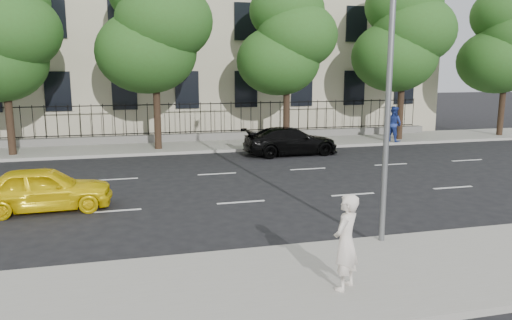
% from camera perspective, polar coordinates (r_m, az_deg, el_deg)
% --- Properties ---
extents(ground, '(120.00, 120.00, 0.00)m').
position_cam_1_polar(ground, '(14.13, 0.52, -7.50)').
color(ground, black).
rests_on(ground, ground).
extents(near_sidewalk, '(60.00, 4.00, 0.15)m').
position_cam_1_polar(near_sidewalk, '(10.55, 6.30, -13.67)').
color(near_sidewalk, gray).
rests_on(near_sidewalk, ground).
extents(far_sidewalk, '(60.00, 4.00, 0.15)m').
position_cam_1_polar(far_sidewalk, '(27.53, -7.02, 1.59)').
color(far_sidewalk, gray).
rests_on(far_sidewalk, ground).
extents(lane_markings, '(49.60, 4.62, 0.01)m').
position_cam_1_polar(lane_markings, '(18.58, -3.26, -3.02)').
color(lane_markings, silver).
rests_on(lane_markings, ground).
extents(iron_fence, '(30.00, 0.50, 2.20)m').
position_cam_1_polar(iron_fence, '(29.12, -7.49, 3.21)').
color(iron_fence, slate).
rests_on(iron_fence, far_sidewalk).
extents(street_light, '(0.25, 3.32, 8.05)m').
position_cam_1_polar(street_light, '(12.71, 14.01, 13.70)').
color(street_light, slate).
rests_on(street_light, near_sidewalk).
extents(tree_b, '(5.53, 5.12, 8.97)m').
position_cam_1_polar(tree_b, '(26.93, -26.89, 12.65)').
color(tree_b, '#382619').
rests_on(tree_b, far_sidewalk).
extents(tree_c, '(5.89, 5.50, 9.80)m').
position_cam_1_polar(tree_c, '(26.44, -11.52, 14.86)').
color(tree_c, '#382619').
rests_on(tree_c, far_sidewalk).
extents(tree_d, '(5.34, 4.94, 8.84)m').
position_cam_1_polar(tree_d, '(27.70, 3.57, 13.66)').
color(tree_d, '#382619').
rests_on(tree_d, far_sidewalk).
extents(tree_e, '(5.71, 5.31, 9.46)m').
position_cam_1_polar(tree_e, '(30.60, 16.51, 13.65)').
color(tree_e, '#382619').
rests_on(tree_e, far_sidewalk).
extents(tree_f, '(5.52, 5.12, 9.01)m').
position_cam_1_polar(tree_f, '(34.67, 26.70, 12.04)').
color(tree_f, '#382619').
rests_on(tree_f, far_sidewalk).
extents(yellow_taxi, '(4.11, 1.78, 1.38)m').
position_cam_1_polar(yellow_taxi, '(16.70, -23.10, -3.05)').
color(yellow_taxi, yellow).
rests_on(yellow_taxi, ground).
extents(black_sedan, '(4.87, 2.14, 1.39)m').
position_cam_1_polar(black_sedan, '(25.07, 4.00, 2.18)').
color(black_sedan, black).
rests_on(black_sedan, ground).
extents(woman_near, '(0.82, 0.80, 1.89)m').
position_cam_1_polar(woman_near, '(9.83, 10.22, -9.22)').
color(woman_near, white).
rests_on(woman_near, near_sidewalk).
extents(pedestrian_far, '(1.08, 1.20, 2.01)m').
position_cam_1_polar(pedestrian_far, '(29.46, 15.45, 4.00)').
color(pedestrian_far, navy).
rests_on(pedestrian_far, far_sidewalk).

